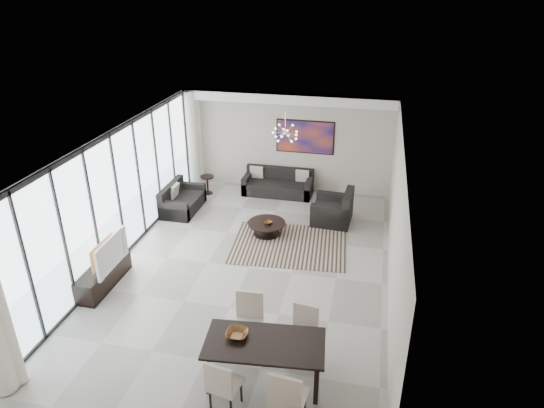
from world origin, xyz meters
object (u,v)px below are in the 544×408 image
(tv_console, at_px, (104,275))
(television, at_px, (107,252))
(dining_table, at_px, (265,347))
(sofa_main, at_px, (278,186))
(coffee_table, at_px, (267,228))

(tv_console, distance_m, television, 0.59)
(television, bearing_deg, tv_console, 88.27)
(tv_console, bearing_deg, dining_table, -25.40)
(tv_console, bearing_deg, television, -1.35)
(sofa_main, relative_size, tv_console, 1.30)
(dining_table, bearing_deg, tv_console, 154.60)
(coffee_table, height_order, tv_console, tv_console)
(tv_console, relative_size, television, 1.35)
(coffee_table, xyz_separation_m, television, (-2.64, -2.85, 0.63))
(coffee_table, height_order, dining_table, dining_table)
(coffee_table, relative_size, dining_table, 0.49)
(sofa_main, bearing_deg, dining_table, -79.86)
(sofa_main, height_order, television, television)
(sofa_main, xyz_separation_m, television, (-2.41, -5.34, 0.57))
(television, bearing_deg, dining_table, -116.69)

